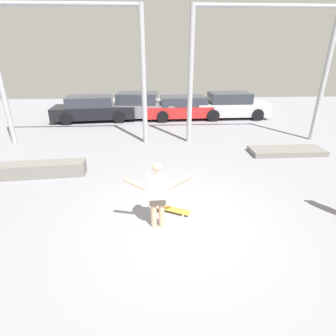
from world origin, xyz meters
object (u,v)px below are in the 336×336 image
Objects in this scene: parked_car_red at (185,108)px; parked_car_silver at (231,106)px; grind_box at (37,170)px; parked_car_grey at (140,106)px; manual_pad at (287,151)px; skateboarder at (157,193)px; skateboard at (174,210)px; parked_car_black at (93,109)px.

parked_car_red is 1.12× the size of parked_car_silver.
grind_box is at bearing -137.48° from parked_car_silver.
grind_box is at bearing -104.47° from parked_car_grey.
parked_car_red reaches higher than manual_pad.
grind_box is at bearing 141.69° from skateboarder.
skateboarder reaches higher than parked_car_red.
parked_car_grey is at bearing 123.65° from skateboard.
skateboarder is at bearing -77.10° from parked_car_black.
manual_pad is (4.95, 4.30, -0.73)m from skateboarder.
parked_car_black reaches higher than parked_car_red.
parked_car_silver is (4.06, 9.90, 0.63)m from skateboard.
parked_car_silver is (2.67, 0.09, 0.07)m from parked_car_red.
parked_car_red reaches higher than skateboard.
grind_box is 7.44m from parked_car_black.
grind_box is at bearing -128.17° from parked_car_red.
parked_car_grey is at bearing 132.78° from manual_pad.
parked_car_grey is 0.89× the size of parked_car_red.
skateboarder reaches higher than skateboard.
parked_car_black is (-3.42, 10.19, -0.18)m from skateboarder.
skateboard is (0.39, 0.53, -0.76)m from skateboarder.
parked_car_red is at bearing 79.24° from skateboarder.
parked_car_red is (1.78, 10.33, -0.21)m from skateboarder.
skateboarder is 0.36× the size of parked_car_silver.
parked_car_red is 2.67m from parked_car_silver.
parked_car_black is 2.60m from parked_car_grey.
skateboarder is 11.34m from parked_car_silver.
skateboarder reaches higher than parked_car_grey.
skateboarder is at bearing -114.06° from parked_car_silver.
skateboard is 4.61m from grind_box.
grind_box is 0.62× the size of parked_car_black.
skateboarder reaches higher than parked_car_black.
parked_car_grey is at bearing 177.75° from parked_car_silver.
parked_car_black is at bearing 107.54° from skateboarder.
parked_car_silver reaches higher than grind_box.
parked_car_red is at bearing -4.02° from parked_car_black.
grind_box is 9.31m from parked_car_red.
skateboarder is 1.00m from skateboard.
parked_car_black is at bearing -166.82° from parked_car_grey.
skateboard is at bearing -140.40° from manual_pad.
parked_car_grey is at bearing 70.25° from grind_box.
parked_car_black is 5.20m from parked_car_red.
skateboarder is at bearing -102.38° from parked_car_red.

